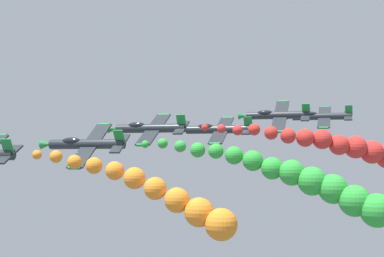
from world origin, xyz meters
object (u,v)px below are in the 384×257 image
Objects in this scene: airplane_right_outer at (276,115)px; airplane_trailing at (321,116)px; airplane_left_inner at (85,144)px; airplane_left_outer at (217,129)px; airplane_right_inner at (149,128)px.

airplane_right_outer reaches higher than airplane_trailing.
airplane_left_outer is at bearing -34.52° from airplane_left_inner.
airplane_right_outer is (23.97, -18.60, 4.67)m from airplane_left_inner.
airplane_right_inner reaches higher than airplane_left_inner.
airplane_left_inner is at bearing 151.29° from airplane_right_inner.
airplane_right_outer is (7.30, -7.13, 2.34)m from airplane_left_outer.
airplane_left_inner is at bearing 145.48° from airplane_left_outer.
airplane_trailing is at bearing -39.45° from airplane_left_outer.
airplane_trailing reaches higher than airplane_right_inner.
airplane_left_inner is 1.00× the size of airplane_right_outer.
airplane_right_inner is at bearing 140.29° from airplane_left_outer.
airplane_trailing is at bearing -39.54° from airplane_right_inner.
airplane_left_outer is 1.00× the size of airplane_right_outer.
airplane_left_outer is at bearing 140.55° from airplane_trailing.
airplane_trailing reaches higher than airplane_left_inner.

